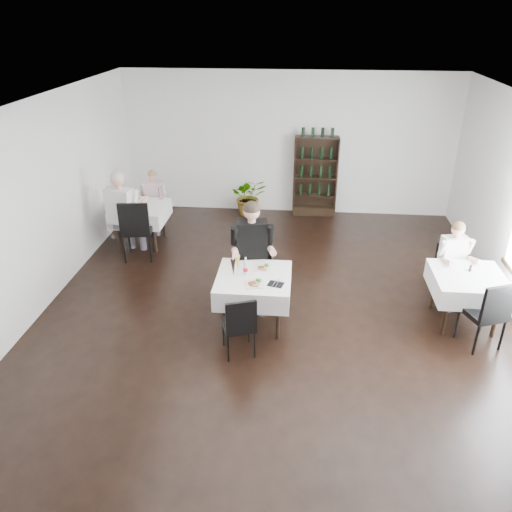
{
  "coord_description": "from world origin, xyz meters",
  "views": [
    {
      "loc": [
        0.3,
        -6.04,
        4.13
      ],
      "look_at": [
        -0.29,
        0.2,
        0.98
      ],
      "focal_mm": 35.0,
      "sensor_mm": 36.0,
      "label": 1
    }
  ],
  "objects_px": {
    "potted_tree": "(249,196)",
    "main_table": "(254,285)",
    "diner_main": "(252,248)",
    "wine_shelf": "(315,177)"
  },
  "relations": [
    {
      "from": "wine_shelf",
      "to": "diner_main",
      "type": "relative_size",
      "value": 1.06
    },
    {
      "from": "potted_tree",
      "to": "diner_main",
      "type": "height_order",
      "value": "diner_main"
    },
    {
      "from": "potted_tree",
      "to": "diner_main",
      "type": "xyz_separation_m",
      "value": [
        0.45,
        -3.69,
        0.54
      ]
    },
    {
      "from": "main_table",
      "to": "potted_tree",
      "type": "xyz_separation_m",
      "value": [
        -0.52,
        4.2,
        -0.21
      ]
    },
    {
      "from": "wine_shelf",
      "to": "potted_tree",
      "type": "xyz_separation_m",
      "value": [
        -1.42,
        -0.11,
        -0.43
      ]
    },
    {
      "from": "wine_shelf",
      "to": "main_table",
      "type": "xyz_separation_m",
      "value": [
        -0.9,
        -4.31,
        -0.23
      ]
    },
    {
      "from": "diner_main",
      "to": "main_table",
      "type": "bearing_deg",
      "value": -82.25
    },
    {
      "from": "wine_shelf",
      "to": "diner_main",
      "type": "bearing_deg",
      "value": -104.28
    },
    {
      "from": "potted_tree",
      "to": "diner_main",
      "type": "relative_size",
      "value": 0.5
    },
    {
      "from": "potted_tree",
      "to": "main_table",
      "type": "bearing_deg",
      "value": -82.98
    }
  ]
}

